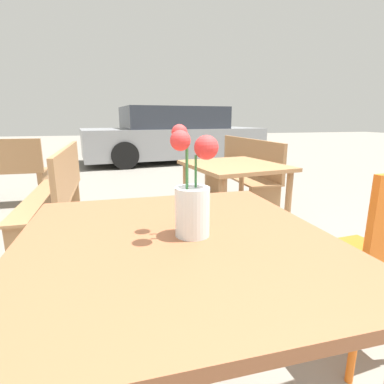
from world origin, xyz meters
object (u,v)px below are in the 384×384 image
at_px(flower_vase, 193,199).
at_px(bench_far, 59,194).
at_px(cafe_chair, 377,254).
at_px(table_front, 177,267).
at_px(table_back, 234,178).
at_px(parked_car, 173,136).
at_px(bench_near, 242,172).

relative_size(flower_vase, bench_far, 0.21).
bearing_deg(cafe_chair, table_front, -171.08).
bearing_deg(table_front, cafe_chair, 8.92).
relative_size(table_back, parked_car, 0.19).
height_order(bench_near, parked_car, parked_car).
height_order(flower_vase, bench_near, flower_vase).
xyz_separation_m(flower_vase, cafe_chair, (0.86, 0.14, -0.34)).
relative_size(cafe_chair, parked_car, 0.19).
distance_m(bench_near, parked_car, 4.38).
bearing_deg(bench_near, table_back, -117.42).
bearing_deg(table_front, bench_near, 62.20).
bearing_deg(table_back, parked_car, 84.41).
bearing_deg(flower_vase, cafe_chair, 9.24).
xyz_separation_m(bench_near, bench_far, (-1.96, -0.62, -0.00)).
xyz_separation_m(table_front, flower_vase, (0.05, 0.00, 0.21)).
distance_m(flower_vase, bench_near, 2.84).
distance_m(cafe_chair, bench_near, 2.40).
xyz_separation_m(table_front, table_back, (0.80, 1.50, -0.05)).
bearing_deg(parked_car, flower_vase, -100.51).
relative_size(flower_vase, table_back, 0.35).
distance_m(cafe_chair, table_back, 1.36).
bearing_deg(table_front, bench_far, 108.75).
relative_size(bench_near, table_back, 1.68).
height_order(table_front, bench_far, bench_far).
height_order(flower_vase, bench_far, flower_vase).
height_order(table_front, parked_car, parked_car).
bearing_deg(bench_far, cafe_chair, -48.44).
distance_m(table_front, bench_near, 2.84).
bearing_deg(flower_vase, bench_near, 63.08).
bearing_deg(bench_far, flower_vase, -69.87).
distance_m(bench_near, table_back, 1.14).
xyz_separation_m(table_back, parked_car, (0.53, 5.38, 0.04)).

